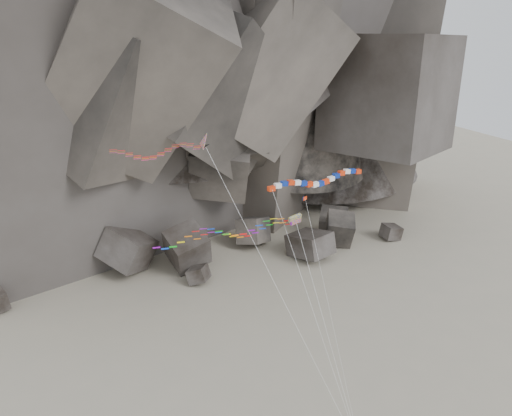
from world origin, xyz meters
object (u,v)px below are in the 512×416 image
object	(u,v)px
banner_kite	(317,181)
pennant_kite	(317,253)
delta_kite	(154,151)
parafoil_kite	(222,232)

from	to	relation	value
banner_kite	pennant_kite	bearing A→B (deg)	-125.81
delta_kite	banner_kite	bearing A→B (deg)	12.60
parafoil_kite	pennant_kite	bearing A→B (deg)	-38.77
delta_kite	parafoil_kite	world-z (taller)	delta_kite
banner_kite	parafoil_kite	distance (m)	13.24
delta_kite	banner_kite	world-z (taller)	delta_kite
delta_kite	banner_kite	distance (m)	19.79
banner_kite	pennant_kite	distance (m)	9.71
delta_kite	parafoil_kite	distance (m)	10.88
delta_kite	pennant_kite	xyz separation A→B (m)	(14.99, -4.02, -10.93)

